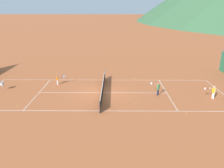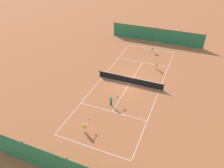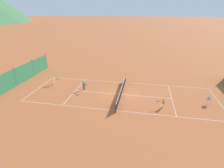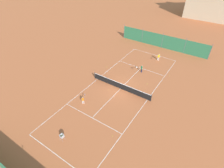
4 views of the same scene
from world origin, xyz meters
name	(u,v)px [view 1 (image 1 of 4)]	position (x,y,z in m)	size (l,w,h in m)	color
ground_plane	(103,93)	(0.00, 0.00, 0.00)	(600.00, 600.00, 0.00)	#B25B33
court_line_markings	(103,93)	(0.00, 0.00, 0.00)	(8.25, 23.85, 0.01)	white
tennis_net	(103,88)	(0.00, 0.00, 0.50)	(9.18, 0.08, 1.06)	#2D2D2D
player_near_service	(213,91)	(1.40, 10.33, 0.72)	(0.42, 1.05, 1.24)	white
player_far_service	(58,79)	(-2.45, -5.07, 0.64)	(0.48, 0.94, 1.08)	white
player_far_baseline	(158,88)	(0.55, 5.35, 0.74)	(0.87, 0.85, 1.26)	#23284C
tennis_ball_far_corner	(92,88)	(-1.27, -1.19, 0.03)	(0.07, 0.07, 0.07)	#CCE033
tennis_ball_alley_left	(134,78)	(-4.86, 3.52, 0.03)	(0.07, 0.07, 0.07)	#CCE033
tennis_ball_alley_right	(152,82)	(-3.13, 5.45, 0.03)	(0.07, 0.07, 0.07)	#CCE033
tennis_ball_by_net_right	(218,96)	(0.90, 11.10, 0.03)	(0.07, 0.07, 0.07)	#CCE033
tennis_ball_mid_court	(187,114)	(4.67, 6.92, 0.03)	(0.07, 0.07, 0.07)	#CCE033
tennis_ball_service_box	(17,106)	(3.36, -7.18, 0.03)	(0.07, 0.07, 0.07)	#CCE033
tennis_ball_by_net_left	(136,103)	(2.64, 3.05, 0.03)	(0.07, 0.07, 0.07)	#CCE033
ball_hopper	(2,84)	(-0.61, -10.40, 0.65)	(0.36, 0.36, 0.89)	#B7B7BC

